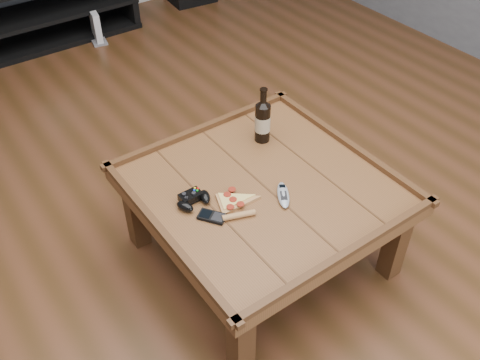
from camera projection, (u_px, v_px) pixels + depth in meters
ground at (261, 255)px, 2.55m from camera, size 6.00×6.00×0.00m
baseboard at (38, 23)px, 4.35m from camera, size 5.00×0.02×0.10m
coffee_table at (263, 196)px, 2.29m from camera, size 1.03×1.03×0.48m
media_console at (43, 10)px, 4.07m from camera, size 1.40×0.45×0.50m
beer_bottle at (263, 120)px, 2.43m from camera, size 0.07×0.07×0.27m
game_controller at (193, 199)px, 2.16m from camera, size 0.16×0.11×0.04m
pizza_slice at (234, 203)px, 2.16m from camera, size 0.22×0.28×0.02m
smartphone at (212, 216)px, 2.11m from camera, size 0.11×0.12×0.01m
remote_control at (283, 195)px, 2.19m from camera, size 0.13×0.16×0.02m
game_console at (96, 28)px, 4.15m from camera, size 0.14×0.21×0.24m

